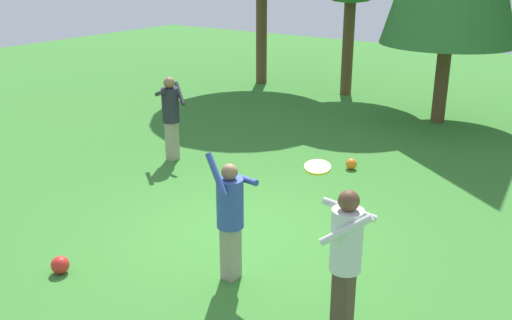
{
  "coord_description": "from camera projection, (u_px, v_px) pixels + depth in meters",
  "views": [
    {
      "loc": [
        4.57,
        -6.25,
        3.94
      ],
      "look_at": [
        -0.05,
        0.38,
        1.05
      ],
      "focal_mm": 40.12,
      "sensor_mm": 36.0,
      "label": 1
    }
  ],
  "objects": [
    {
      "name": "frisbee",
      "position": [
        317.0,
        167.0,
        5.75
      ],
      "size": [
        0.35,
        0.35,
        0.08
      ],
      "color": "yellow"
    },
    {
      "name": "ball_orange",
      "position": [
        351.0,
        164.0,
        11.16
      ],
      "size": [
        0.22,
        0.22,
        0.22
      ],
      "primitive_type": "sphere",
      "color": "orange",
      "rests_on": "ground_plane"
    },
    {
      "name": "person_thrower",
      "position": [
        230.0,
        212.0,
        7.11
      ],
      "size": [
        0.56,
        0.58,
        1.73
      ],
      "rotation": [
        0.0,
        0.0,
        -0.25
      ],
      "color": "gray",
      "rests_on": "ground_plane"
    },
    {
      "name": "ground_plane",
      "position": [
        245.0,
        233.0,
        8.61
      ],
      "size": [
        40.0,
        40.0,
        0.0
      ],
      "primitive_type": "plane",
      "color": "#387A2D"
    },
    {
      "name": "ball_red",
      "position": [
        60.0,
        265.0,
        7.49
      ],
      "size": [
        0.24,
        0.24,
        0.24
      ],
      "primitive_type": "sphere",
      "color": "red",
      "rests_on": "ground_plane"
    },
    {
      "name": "person_catcher",
      "position": [
        346.0,
        252.0,
        5.99
      ],
      "size": [
        0.7,
        0.66,
        1.71
      ],
      "rotation": [
        0.0,
        0.0,
        -2.76
      ],
      "color": "#4C382D",
      "rests_on": "ground_plane"
    },
    {
      "name": "person_bystander",
      "position": [
        171.0,
        112.0,
        11.4
      ],
      "size": [
        0.73,
        0.71,
        1.71
      ],
      "rotation": [
        0.0,
        0.0,
        -0.57
      ],
      "color": "gray",
      "rests_on": "ground_plane"
    }
  ]
}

